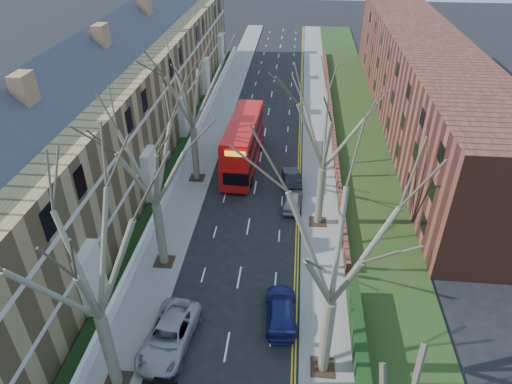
# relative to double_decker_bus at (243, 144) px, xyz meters

# --- Properties ---
(pavement_left) EXTENTS (3.00, 102.00, 0.12)m
(pavement_left) POSITION_rel_double_decker_bus_xyz_m (-4.45, 7.97, -2.30)
(pavement_left) COLOR slate
(pavement_left) RESTS_ON ground
(pavement_right) EXTENTS (3.00, 102.00, 0.12)m
(pavement_right) POSITION_rel_double_decker_bus_xyz_m (7.55, 7.97, -2.30)
(pavement_right) COLOR slate
(pavement_right) RESTS_ON ground
(terrace_left) EXTENTS (9.70, 78.00, 13.60)m
(terrace_left) POSITION_rel_double_decker_bus_xyz_m (-12.09, -0.03, 3.17)
(terrace_left) COLOR #997D4D
(terrace_left) RESTS_ON ground
(flats_right) EXTENTS (13.97, 54.00, 10.00)m
(flats_right) POSITION_rel_double_decker_bus_xyz_m (19.01, 11.97, 2.62)
(flats_right) COLOR brown
(flats_right) RESTS_ON ground
(front_wall_left) EXTENTS (0.30, 78.00, 1.00)m
(front_wall_left) POSITION_rel_double_decker_bus_xyz_m (-6.10, -0.03, -1.74)
(front_wall_left) COLOR white
(front_wall_left) RESTS_ON ground
(grass_verge_right) EXTENTS (6.00, 102.00, 0.06)m
(grass_verge_right) POSITION_rel_double_decker_bus_xyz_m (12.05, 7.97, -2.21)
(grass_verge_right) COLOR #253D16
(grass_verge_right) RESTS_ON ground
(tree_left_mid) EXTENTS (10.50, 10.50, 14.71)m
(tree_left_mid) POSITION_rel_double_decker_bus_xyz_m (-4.15, -25.03, 7.20)
(tree_left_mid) COLOR brown
(tree_left_mid) RESTS_ON ground
(tree_left_far) EXTENTS (10.15, 10.15, 14.22)m
(tree_left_far) POSITION_rel_double_decker_bus_xyz_m (-4.15, -15.03, 6.88)
(tree_left_far) COLOR brown
(tree_left_far) RESTS_ON ground
(tree_left_dist) EXTENTS (10.50, 10.50, 14.71)m
(tree_left_dist) POSITION_rel_double_decker_bus_xyz_m (-4.15, -3.03, 7.20)
(tree_left_dist) COLOR brown
(tree_left_dist) RESTS_ON ground
(tree_right_mid) EXTENTS (10.50, 10.50, 14.71)m
(tree_right_mid) POSITION_rel_double_decker_bus_xyz_m (7.25, -23.03, 7.20)
(tree_right_mid) COLOR brown
(tree_right_mid) RESTS_ON ground
(tree_right_far) EXTENTS (10.15, 10.15, 14.22)m
(tree_right_far) POSITION_rel_double_decker_bus_xyz_m (7.25, -9.03, 6.88)
(tree_right_far) COLOR brown
(tree_right_far) RESTS_ON ground
(double_decker_bus) EXTENTS (3.27, 11.59, 4.79)m
(double_decker_bus) POSITION_rel_double_decker_bus_xyz_m (0.00, 0.00, 0.00)
(double_decker_bus) COLOR #BA0E0D
(double_decker_bus) RESTS_ON ground
(car_left_far) EXTENTS (3.23, 5.92, 1.57)m
(car_left_far) POSITION_rel_double_decker_bus_xyz_m (-1.90, -22.19, -1.57)
(car_left_far) COLOR #A09FA4
(car_left_far) RESTS_ON ground
(car_right_near) EXTENTS (2.29, 4.91, 1.39)m
(car_right_near) POSITION_rel_double_decker_bus_xyz_m (4.67, -19.45, -1.67)
(car_right_near) COLOR navy
(car_right_near) RESTS_ON ground
(car_right_mid) EXTENTS (1.86, 4.03, 1.34)m
(car_right_mid) POSITION_rel_double_decker_bus_xyz_m (5.10, -6.78, -1.69)
(car_right_mid) COLOR gray
(car_right_mid) RESTS_ON ground
(car_right_far) EXTENTS (2.05, 4.44, 1.41)m
(car_right_far) POSITION_rel_double_decker_bus_xyz_m (4.91, -3.26, -1.65)
(car_right_far) COLOR black
(car_right_far) RESTS_ON ground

